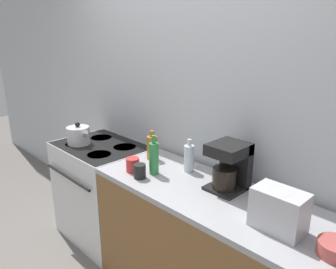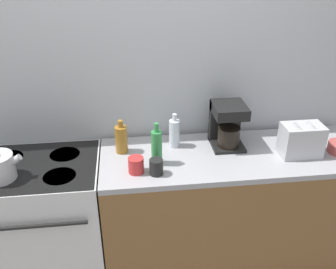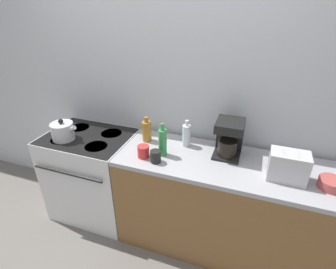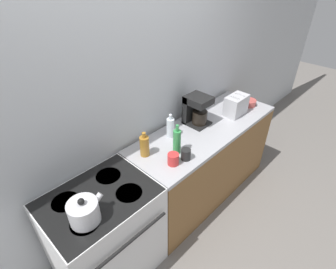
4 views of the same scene
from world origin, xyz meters
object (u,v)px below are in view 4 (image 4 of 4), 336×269
at_px(bottle_green, 177,141).
at_px(cup_red, 173,159).
at_px(cup_black, 186,154).
at_px(bottle_amber, 145,146).
at_px(bottle_clear, 170,127).
at_px(bowl, 249,103).
at_px(stove, 106,234).
at_px(coffee_maker, 196,109).
at_px(toaster, 236,105).
at_px(kettle, 84,212).

relative_size(bottle_green, cup_red, 2.81).
bearing_deg(bottle_green, cup_black, -97.23).
distance_m(bottle_amber, cup_red, 0.27).
bearing_deg(bottle_clear, bowl, -11.20).
bearing_deg(stove, cup_red, -12.45).
bearing_deg(bottle_amber, bowl, -7.08).
bearing_deg(cup_black, bottle_clear, 64.74).
height_order(stove, cup_red, cup_red).
bearing_deg(cup_black, stove, 167.00).
relative_size(stove, coffee_maker, 2.97).
relative_size(stove, bottle_clear, 3.77).
relative_size(toaster, bottle_amber, 1.13).
bearing_deg(stove, bottle_clear, 9.38).
distance_m(toaster, bottle_amber, 1.15).
relative_size(coffee_maker, cup_red, 3.03).
relative_size(coffee_maker, bottle_amber, 1.32).
height_order(bottle_green, bottle_amber, bottle_green).
distance_m(coffee_maker, cup_black, 0.60).
xyz_separation_m(toaster, bottle_green, (-0.92, 0.00, 0.01)).
height_order(kettle, toaster, toaster).
height_order(bottle_clear, bottle_amber, bottle_clear).
bearing_deg(coffee_maker, bottle_green, -158.60).
distance_m(kettle, cup_red, 0.79).
relative_size(toaster, cup_red, 2.59).
xyz_separation_m(bottle_green, bottle_clear, (0.14, 0.21, -0.02)).
xyz_separation_m(toaster, cup_red, (-1.05, -0.08, -0.06)).
relative_size(coffee_maker, bottle_clear, 1.27).
bearing_deg(kettle, bowl, 1.32).
xyz_separation_m(bottle_amber, cup_red, (0.08, -0.25, -0.05)).
height_order(kettle, bottle_green, bottle_green).
height_order(bottle_amber, bowl, bottle_amber).
xyz_separation_m(stove, bottle_clear, (0.90, 0.15, 0.53)).
xyz_separation_m(toaster, cup_black, (-0.93, -0.11, -0.06)).
distance_m(cup_black, bowl, 1.22).
bearing_deg(stove, bottle_amber, 11.66).
height_order(bottle_green, cup_red, bottle_green).
distance_m(bottle_clear, bowl, 1.08).
bearing_deg(stove, toaster, -2.02).
bearing_deg(coffee_maker, toaster, -23.99).
relative_size(stove, bowl, 5.48).
xyz_separation_m(coffee_maker, bowl, (0.71, -0.20, -0.12)).
relative_size(toaster, cup_black, 2.62).
distance_m(stove, bottle_green, 0.94).
bearing_deg(bottle_amber, toaster, -8.66).
bearing_deg(bowl, coffee_maker, 164.65).
bearing_deg(bottle_clear, kettle, -166.23).
distance_m(toaster, cup_red, 1.06).
bearing_deg(cup_black, toaster, 6.91).
distance_m(kettle, bottle_green, 0.92).
relative_size(stove, toaster, 3.48).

